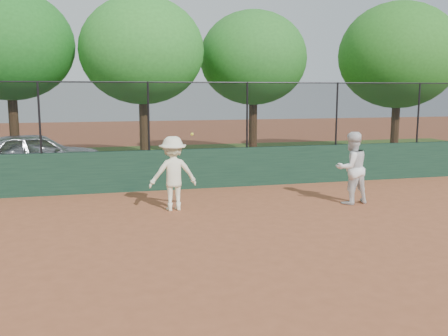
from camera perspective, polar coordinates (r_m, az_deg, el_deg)
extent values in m
plane|color=#9D5332|center=(9.35, -1.44, -9.51)|extent=(80.00, 80.00, 0.00)
cube|color=#1A3B29|center=(14.97, -6.58, -0.21)|extent=(26.00, 0.20, 1.20)
cube|color=#2D4C17|center=(20.95, -8.78, 0.70)|extent=(36.00, 12.00, 0.01)
imported|color=silver|center=(18.54, -20.68, 1.53)|extent=(4.77, 2.83, 1.52)
imported|color=white|center=(13.41, 14.36, 0.00)|extent=(1.02, 0.85, 1.89)
imported|color=white|center=(12.35, -5.85, -0.63)|extent=(1.23, 0.77, 1.84)
sphere|color=gold|center=(11.97, -3.67, 3.88)|extent=(0.07, 0.07, 0.07)
cube|color=black|center=(14.80, -6.69, 5.92)|extent=(26.00, 0.02, 2.00)
cylinder|color=black|center=(14.79, -6.76, 9.71)|extent=(26.00, 0.04, 0.04)
cylinder|color=black|center=(14.75, -20.35, 5.42)|extent=(0.06, 0.06, 2.00)
cylinder|color=black|center=(14.75, -8.62, 5.87)|extent=(0.06, 0.06, 2.00)
cylinder|color=black|center=(15.34, 2.66, 6.07)|extent=(0.06, 0.06, 2.00)
cylinder|color=black|center=(16.46, 12.75, 6.06)|extent=(0.06, 0.06, 2.00)
cylinder|color=black|center=(18.02, 21.33, 5.90)|extent=(0.06, 0.06, 2.00)
cylinder|color=#3E2915|center=(20.82, -22.83, 3.89)|extent=(0.36, 0.36, 2.77)
ellipsoid|color=#1C621D|center=(20.83, -23.38, 12.80)|extent=(4.81, 4.37, 4.15)
cylinder|color=#442D18|center=(19.60, -9.11, 3.98)|extent=(0.36, 0.36, 2.62)
ellipsoid|color=#2A7926|center=(19.59, -9.34, 13.12)|extent=(4.70, 4.27, 4.06)
cylinder|color=#3F2515|center=(22.02, 3.32, 4.48)|extent=(0.36, 0.36, 2.52)
ellipsoid|color=#266A22|center=(22.00, 3.40, 12.46)|extent=(4.66, 4.24, 4.03)
cylinder|color=#412917|center=(23.35, 18.94, 4.11)|extent=(0.36, 0.36, 2.40)
ellipsoid|color=#25651D|center=(23.33, 19.34, 12.05)|extent=(5.26, 4.79, 4.55)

